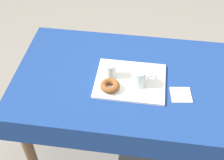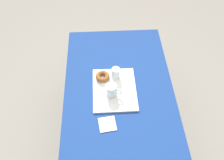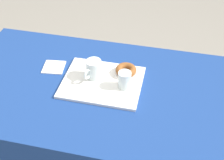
{
  "view_description": "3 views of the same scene",
  "coord_description": "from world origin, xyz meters",
  "px_view_note": "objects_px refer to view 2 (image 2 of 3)",
  "views": [
    {
      "loc": [
        -0.04,
        1.24,
        1.98
      ],
      "look_at": [
        0.13,
        0.09,
        0.81
      ],
      "focal_mm": 49.02,
      "sensor_mm": 36.0,
      "label": 1
    },
    {
      "loc": [
        -1.05,
        0.11,
        2.21
      ],
      "look_at": [
        0.1,
        0.05,
        0.79
      ],
      "focal_mm": 39.52,
      "sensor_mm": 36.0,
      "label": 2
    },
    {
      "loc": [
        0.33,
        -1.07,
        1.77
      ],
      "look_at": [
        0.08,
        0.04,
        0.78
      ],
      "focal_mm": 49.3,
      "sensor_mm": 36.0,
      "label": 3
    }
  ],
  "objects_px": {
    "tea_mug_left": "(112,91)",
    "dining_table": "(119,102)",
    "water_glass_near": "(116,73)",
    "serving_tray": "(114,89)",
    "sugar_donut_left": "(103,76)",
    "donut_plate_left": "(103,78)",
    "paper_napkin": "(107,124)"
  },
  "relations": [
    {
      "from": "serving_tray",
      "to": "water_glass_near",
      "type": "distance_m",
      "value": 0.13
    },
    {
      "from": "tea_mug_left",
      "to": "dining_table",
      "type": "bearing_deg",
      "value": -72.85
    },
    {
      "from": "serving_tray",
      "to": "donut_plate_left",
      "type": "height_order",
      "value": "donut_plate_left"
    },
    {
      "from": "serving_tray",
      "to": "tea_mug_left",
      "type": "bearing_deg",
      "value": 155.06
    },
    {
      "from": "tea_mug_left",
      "to": "sugar_donut_left",
      "type": "bearing_deg",
      "value": 21.66
    },
    {
      "from": "donut_plate_left",
      "to": "paper_napkin",
      "type": "xyz_separation_m",
      "value": [
        -0.38,
        -0.02,
        -0.01
      ]
    },
    {
      "from": "dining_table",
      "to": "water_glass_near",
      "type": "bearing_deg",
      "value": 6.59
    },
    {
      "from": "serving_tray",
      "to": "paper_napkin",
      "type": "distance_m",
      "value": 0.29
    },
    {
      "from": "donut_plate_left",
      "to": "dining_table",
      "type": "bearing_deg",
      "value": -139.18
    },
    {
      "from": "serving_tray",
      "to": "donut_plate_left",
      "type": "distance_m",
      "value": 0.13
    },
    {
      "from": "paper_napkin",
      "to": "tea_mug_left",
      "type": "bearing_deg",
      "value": -10.03
    },
    {
      "from": "dining_table",
      "to": "water_glass_near",
      "type": "relative_size",
      "value": 15.94
    },
    {
      "from": "water_glass_near",
      "to": "dining_table",
      "type": "bearing_deg",
      "value": -173.41
    },
    {
      "from": "donut_plate_left",
      "to": "tea_mug_left",
      "type": "bearing_deg",
      "value": -158.34
    },
    {
      "from": "paper_napkin",
      "to": "serving_tray",
      "type": "bearing_deg",
      "value": -12.78
    },
    {
      "from": "dining_table",
      "to": "paper_napkin",
      "type": "relative_size",
      "value": 12.7
    },
    {
      "from": "donut_plate_left",
      "to": "paper_napkin",
      "type": "bearing_deg",
      "value": -177.14
    },
    {
      "from": "dining_table",
      "to": "water_glass_near",
      "type": "distance_m",
      "value": 0.22
    },
    {
      "from": "serving_tray",
      "to": "sugar_donut_left",
      "type": "distance_m",
      "value": 0.14
    },
    {
      "from": "serving_tray",
      "to": "paper_napkin",
      "type": "relative_size",
      "value": 3.53
    },
    {
      "from": "donut_plate_left",
      "to": "sugar_donut_left",
      "type": "relative_size",
      "value": 1.06
    },
    {
      "from": "tea_mug_left",
      "to": "serving_tray",
      "type": "bearing_deg",
      "value": -24.94
    },
    {
      "from": "tea_mug_left",
      "to": "donut_plate_left",
      "type": "distance_m",
      "value": 0.17
    },
    {
      "from": "dining_table",
      "to": "serving_tray",
      "type": "bearing_deg",
      "value": 46.57
    },
    {
      "from": "donut_plate_left",
      "to": "sugar_donut_left",
      "type": "distance_m",
      "value": 0.02
    },
    {
      "from": "dining_table",
      "to": "tea_mug_left",
      "type": "bearing_deg",
      "value": 107.15
    },
    {
      "from": "water_glass_near",
      "to": "donut_plate_left",
      "type": "distance_m",
      "value": 0.11
    },
    {
      "from": "dining_table",
      "to": "serving_tray",
      "type": "distance_m",
      "value": 0.12
    },
    {
      "from": "serving_tray",
      "to": "tea_mug_left",
      "type": "distance_m",
      "value": 0.08
    },
    {
      "from": "donut_plate_left",
      "to": "sugar_donut_left",
      "type": "height_order",
      "value": "sugar_donut_left"
    },
    {
      "from": "serving_tray",
      "to": "donut_plate_left",
      "type": "relative_size",
      "value": 3.46
    },
    {
      "from": "serving_tray",
      "to": "tea_mug_left",
      "type": "height_order",
      "value": "tea_mug_left"
    }
  ]
}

